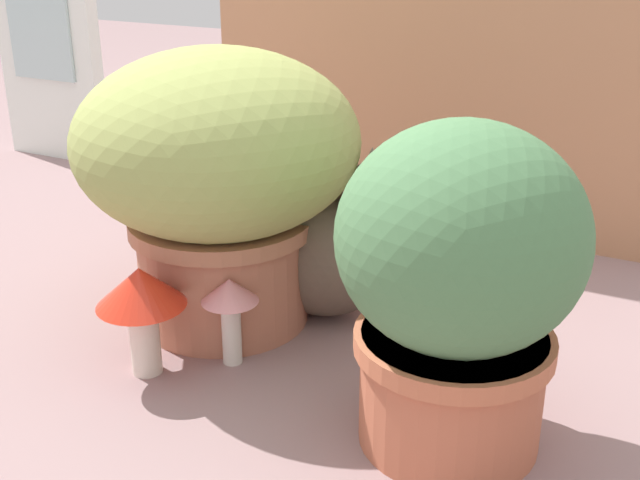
% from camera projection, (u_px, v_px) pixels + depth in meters
% --- Properties ---
extents(ground_plane, '(6.00, 6.00, 0.00)m').
position_uv_depth(ground_plane, '(234.00, 328.00, 1.30)').
color(ground_plane, gray).
extents(cardboard_backdrop, '(0.99, 0.03, 0.90)m').
position_uv_depth(cardboard_backdrop, '(436.00, 7.00, 1.57)').
color(cardboard_backdrop, tan).
rests_on(cardboard_backdrop, ground).
extents(grass_planter, '(0.44, 0.44, 0.44)m').
position_uv_depth(grass_planter, '(219.00, 169.00, 1.24)').
color(grass_planter, '#AC684F').
rests_on(grass_planter, ground).
extents(leafy_planter, '(0.29, 0.29, 0.41)m').
position_uv_depth(leafy_planter, '(458.00, 280.00, 0.94)').
color(leafy_planter, '#BD6547').
rests_on(leafy_planter, ground).
extents(cat, '(0.37, 0.18, 0.32)m').
position_uv_depth(cat, '(325.00, 246.00, 1.30)').
color(cat, brown).
rests_on(cat, ground).
extents(mushroom_ornament_red, '(0.13, 0.13, 0.17)m').
position_uv_depth(mushroom_ornament_red, '(141.00, 296.00, 1.13)').
color(mushroom_ornament_red, silver).
rests_on(mushroom_ornament_red, ground).
extents(mushroom_ornament_pink, '(0.08, 0.08, 0.14)m').
position_uv_depth(mushroom_ornament_pink, '(230.00, 301.00, 1.16)').
color(mushroom_ornament_pink, silver).
rests_on(mushroom_ornament_pink, ground).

